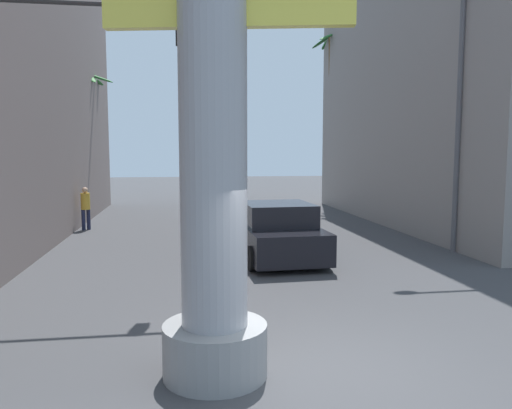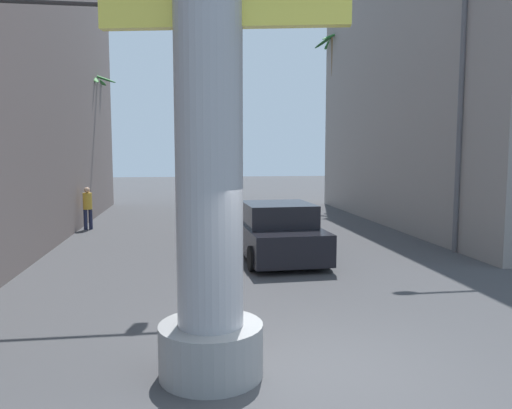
{
  "view_description": "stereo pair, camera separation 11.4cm",
  "coord_description": "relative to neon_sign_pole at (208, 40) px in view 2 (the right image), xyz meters",
  "views": [
    {
      "loc": [
        -1.87,
        -6.25,
        2.97
      ],
      "look_at": [
        0.0,
        6.06,
        1.65
      ],
      "focal_mm": 35.0,
      "sensor_mm": 36.0,
      "label": 1
    },
    {
      "loc": [
        -1.76,
        -6.27,
        2.97
      ],
      "look_at": [
        0.0,
        6.06,
        1.65
      ],
      "focal_mm": 35.0,
      "sensor_mm": 36.0,
      "label": 2
    }
  ],
  "objects": [
    {
      "name": "pedestrian_far_left",
      "position": [
        -4.03,
        13.27,
        -3.41
      ],
      "size": [
        0.47,
        0.47,
        1.63
      ],
      "color": "#1E233F",
      "rests_on": "ground"
    },
    {
      "name": "ground_plane",
      "position": [
        1.44,
        9.85,
        -4.36
      ],
      "size": [
        88.38,
        88.38,
        0.0
      ],
      "primitive_type": "plane",
      "color": "#424244"
    },
    {
      "name": "neon_sign_pole",
      "position": [
        0.0,
        0.0,
        0.0
      ],
      "size": [
        3.51,
        1.39,
        9.83
      ],
      "color": "#9E9EA3",
      "rests_on": "ground"
    },
    {
      "name": "car_lead",
      "position": [
        2.22,
        7.35,
        -3.66
      ],
      "size": [
        2.26,
        4.89,
        1.56
      ],
      "color": "black",
      "rests_on": "ground"
    },
    {
      "name": "traffic_light_mast",
      "position": [
        -3.17,
        4.95,
        -0.01
      ],
      "size": [
        5.2,
        0.32,
        6.2
      ],
      "color": "#333333",
      "rests_on": "ground"
    },
    {
      "name": "building_right",
      "position": [
        11.54,
        13.24,
        1.86
      ],
      "size": [
        7.9,
        16.75,
        12.42
      ],
      "color": "gray",
      "rests_on": "ground"
    },
    {
      "name": "palm_tree_far_right",
      "position": [
        7.95,
        20.43,
        1.16
      ],
      "size": [
        2.61,
        2.75,
        9.42
      ],
      "color": "brown",
      "rests_on": "ground"
    },
    {
      "name": "palm_tree_far_left",
      "position": [
        -4.73,
        18.59,
        -0.14
      ],
      "size": [
        2.64,
        2.75,
        6.78
      ],
      "color": "brown",
      "rests_on": "ground"
    },
    {
      "name": "street_lamp",
      "position": [
        7.21,
        7.23,
        0.2
      ],
      "size": [
        2.68,
        0.28,
        7.55
      ],
      "color": "#59595E",
      "rests_on": "ground"
    }
  ]
}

